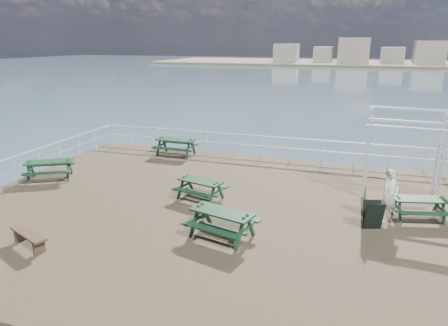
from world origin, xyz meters
TOP-DOWN VIEW (x-y plane):
  - ground at (0.00, 0.00)m, footprint 18.00×14.00m
  - sea_backdrop at (12.54, 134.07)m, footprint 300.00×300.00m
  - railing at (-0.07, 2.57)m, footprint 17.77×13.76m
  - picnic_table_a at (-7.73, 0.70)m, footprint 2.34×2.21m
  - picnic_table_b at (-4.27, 5.80)m, footprint 1.98×1.61m
  - picnic_table_c at (6.53, 1.30)m, footprint 1.91×1.67m
  - picnic_table_d at (-0.90, 0.66)m, footprint 1.95×1.71m
  - picnic_table_e at (0.82, -1.92)m, footprint 2.20×1.93m
  - flat_bench_far at (-4.16, -4.25)m, footprint 1.54×0.89m
  - trellis_arbor at (6.08, 3.29)m, footprint 2.76×1.60m
  - sandwich_board at (5.09, 0.00)m, footprint 0.66×0.57m
  - person at (5.55, 0.71)m, footprint 0.76×0.75m

SIDE VIEW (x-z plane):
  - sea_backdrop at x=12.54m, z-range -5.11..4.09m
  - ground at x=0.00m, z-range -0.30..0.00m
  - flat_bench_far at x=-4.16m, z-range 0.11..0.54m
  - sandwich_board at x=5.09m, z-range -0.01..0.90m
  - picnic_table_c at x=6.53m, z-range 0.11..0.91m
  - picnic_table_d at x=-0.90m, z-range 0.11..0.93m
  - picnic_table_a at x=-7.73m, z-range 0.13..1.02m
  - picnic_table_e at x=0.82m, z-range 0.13..1.05m
  - picnic_table_b at x=-4.27m, z-range 0.13..1.08m
  - railing at x=-0.07m, z-range 0.32..1.42m
  - person at x=5.55m, z-range 0.00..1.76m
  - trellis_arbor at x=6.08m, z-range -0.19..3.14m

